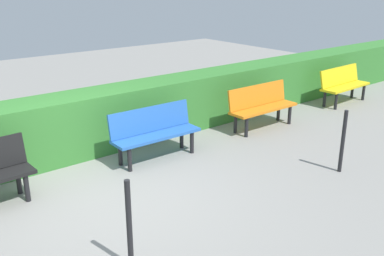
{
  "coord_description": "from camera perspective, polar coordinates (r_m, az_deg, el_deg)",
  "views": [
    {
      "loc": [
        2.39,
        4.88,
        2.87
      ],
      "look_at": [
        -1.79,
        -0.33,
        0.55
      ],
      "focal_mm": 40.43,
      "sensor_mm": 36.0,
      "label": 1
    }
  ],
  "objects": [
    {
      "name": "railing_post_far",
      "position": [
        4.54,
        -8.28,
        -12.5
      ],
      "size": [
        0.06,
        0.06,
        1.0
      ],
      "primitive_type": "cylinder",
      "color": "black",
      "rests_on": "ground_plane"
    },
    {
      "name": "railing_post_mid",
      "position": [
        7.02,
        19.27,
        -1.7
      ],
      "size": [
        0.06,
        0.06,
        1.0
      ],
      "primitive_type": "cylinder",
      "color": "black",
      "rests_on": "ground_plane"
    },
    {
      "name": "bench_yellow",
      "position": [
        11.06,
        19.3,
        5.58
      ],
      "size": [
        1.56,
        0.53,
        0.86
      ],
      "rotation": [
        0.0,
        0.0,
        0.04
      ],
      "color": "yellow",
      "rests_on": "ground_plane"
    },
    {
      "name": "bench_blue",
      "position": [
        7.19,
        -4.99,
        -0.33
      ],
      "size": [
        1.54,
        0.48,
        0.86
      ],
      "rotation": [
        0.0,
        0.0,
        -0.02
      ],
      "color": "blue",
      "rests_on": "ground_plane"
    },
    {
      "name": "bench_orange",
      "position": [
        8.77,
        9.13,
        3.09
      ],
      "size": [
        1.56,
        0.46,
        0.86
      ],
      "rotation": [
        0.0,
        0.0,
        -0.01
      ],
      "color": "orange",
      "rests_on": "ground_plane"
    },
    {
      "name": "hedge_row",
      "position": [
        7.91,
        -9.54,
        1.59
      ],
      "size": [
        19.92,
        0.8,
        1.04
      ],
      "primitive_type": "cube",
      "color": "#387F33",
      "rests_on": "ground_plane"
    },
    {
      "name": "ground_plane",
      "position": [
        6.15,
        -11.32,
        -9.1
      ],
      "size": [
        23.92,
        23.92,
        0.0
      ],
      "primitive_type": "plane",
      "color": "gray"
    }
  ]
}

